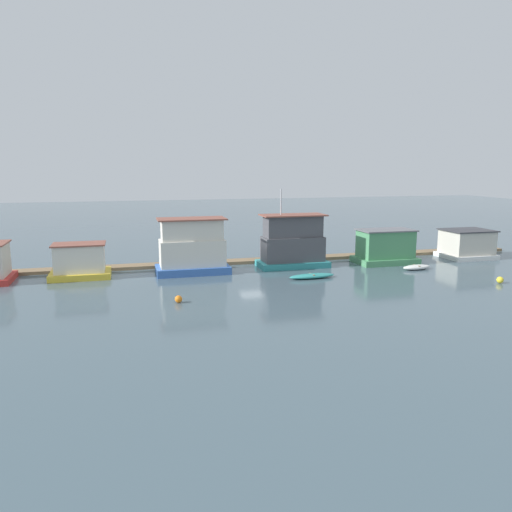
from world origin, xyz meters
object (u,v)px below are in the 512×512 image
at_px(dinghy_white, 417,267).
at_px(houseboat_white, 467,244).
at_px(houseboat_blue, 192,248).
at_px(buoy_orange, 179,299).
at_px(mooring_post_centre, 443,249).
at_px(buoy_yellow, 500,280).
at_px(houseboat_yellow, 80,262).
at_px(houseboat_green, 385,247).
at_px(houseboat_teal, 293,243).
at_px(dinghy_teal, 312,276).

bearing_deg(dinghy_white, houseboat_white, 26.10).
bearing_deg(houseboat_blue, buoy_orange, -103.37).
height_order(mooring_post_centre, buoy_yellow, mooring_post_centre).
xyz_separation_m(mooring_post_centre, buoy_orange, (-30.01, -12.18, -0.37)).
bearing_deg(houseboat_blue, buoy_yellow, -23.69).
height_order(houseboat_yellow, buoy_orange, houseboat_yellow).
bearing_deg(mooring_post_centre, buoy_orange, -157.91).
distance_m(houseboat_white, dinghy_white, 9.58).
relative_size(dinghy_white, buoy_yellow, 5.33).
height_order(houseboat_white, dinghy_white, houseboat_white).
relative_size(houseboat_blue, buoy_yellow, 11.78).
bearing_deg(buoy_orange, mooring_post_centre, 22.09).
distance_m(buoy_orange, buoy_yellow, 26.32).
distance_m(houseboat_white, buoy_yellow, 11.97).
distance_m(houseboat_yellow, mooring_post_centre, 37.39).
height_order(houseboat_green, buoy_yellow, houseboat_green).
xyz_separation_m(houseboat_teal, buoy_orange, (-12.00, -10.22, -2.00)).
xyz_separation_m(houseboat_yellow, houseboat_teal, (19.33, -0.14, 0.89)).
bearing_deg(houseboat_blue, mooring_post_centre, 4.98).
bearing_deg(houseboat_yellow, mooring_post_centre, 2.79).
xyz_separation_m(dinghy_white, buoy_orange, (-22.75, -5.89, 0.04)).
bearing_deg(buoy_yellow, houseboat_yellow, 161.72).
height_order(houseboat_teal, buoy_yellow, houseboat_teal).
bearing_deg(houseboat_green, houseboat_white, 2.86).
relative_size(houseboat_teal, buoy_orange, 14.12).
bearing_deg(dinghy_white, mooring_post_centre, 40.92).
relative_size(houseboat_white, buoy_orange, 9.52).
distance_m(houseboat_blue, buoy_yellow, 26.27).
height_order(houseboat_teal, dinghy_white, houseboat_teal).
height_order(dinghy_teal, buoy_yellow, buoy_yellow).
bearing_deg(houseboat_yellow, dinghy_teal, -15.78).
xyz_separation_m(dinghy_teal, mooring_post_centre, (18.06, 7.27, 0.43)).
bearing_deg(mooring_post_centre, houseboat_blue, -175.02).
distance_m(houseboat_yellow, houseboat_teal, 19.35).
bearing_deg(houseboat_green, houseboat_yellow, 178.45).
xyz_separation_m(houseboat_teal, mooring_post_centre, (18.01, 1.96, -1.63)).
bearing_deg(dinghy_teal, buoy_orange, -157.65).
bearing_deg(mooring_post_centre, dinghy_white, -139.08).
xyz_separation_m(houseboat_blue, mooring_post_centre, (27.68, 2.41, -1.62)).
bearing_deg(dinghy_white, buoy_yellow, -61.82).
height_order(houseboat_yellow, mooring_post_centre, houseboat_yellow).
relative_size(houseboat_blue, houseboat_white, 1.29).
xyz_separation_m(buoy_orange, buoy_yellow, (26.31, -0.76, 0.01)).
height_order(houseboat_green, houseboat_white, houseboat_green).
distance_m(houseboat_green, mooring_post_centre, 8.95).
relative_size(houseboat_green, buoy_orange, 11.19).
height_order(dinghy_white, buoy_orange, buoy_orange).
bearing_deg(mooring_post_centre, houseboat_green, -163.00).
xyz_separation_m(houseboat_teal, houseboat_green, (9.50, -0.64, -0.68)).
xyz_separation_m(dinghy_teal, dinghy_white, (10.80, 0.98, 0.02)).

